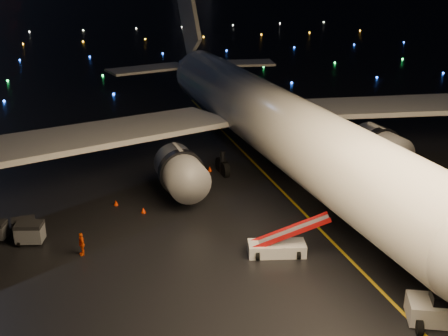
{
  "coord_description": "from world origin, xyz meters",
  "views": [
    {
      "loc": [
        -7.27,
        -28.97,
        21.15
      ],
      "look_at": [
        4.69,
        12.0,
        5.0
      ],
      "focal_mm": 45.0,
      "sensor_mm": 36.0,
      "label": 1
    }
  ],
  "objects_px": {
    "pushback_tug": "(443,307)",
    "crew_c": "(82,244)",
    "baggage_cart_1": "(24,227)",
    "baggage_cart_0": "(30,233)",
    "airliner": "(260,78)",
    "belt_loader": "(277,236)"
  },
  "relations": [
    {
      "from": "pushback_tug",
      "to": "crew_c",
      "type": "distance_m",
      "value": 25.55
    },
    {
      "from": "crew_c",
      "to": "baggage_cart_0",
      "type": "relative_size",
      "value": 0.9
    },
    {
      "from": "airliner",
      "to": "belt_loader",
      "type": "bearing_deg",
      "value": -108.44
    },
    {
      "from": "baggage_cart_0",
      "to": "belt_loader",
      "type": "bearing_deg",
      "value": -6.59
    },
    {
      "from": "pushback_tug",
      "to": "crew_c",
      "type": "bearing_deg",
      "value": 169.01
    },
    {
      "from": "baggage_cart_0",
      "to": "pushback_tug",
      "type": "bearing_deg",
      "value": -20.72
    },
    {
      "from": "baggage_cart_0",
      "to": "airliner",
      "type": "bearing_deg",
      "value": 42.67
    },
    {
      "from": "belt_loader",
      "to": "crew_c",
      "type": "xyz_separation_m",
      "value": [
        -14.12,
        4.08,
        -0.62
      ]
    },
    {
      "from": "belt_loader",
      "to": "crew_c",
      "type": "relative_size",
      "value": 3.45
    },
    {
      "from": "belt_loader",
      "to": "baggage_cart_0",
      "type": "distance_m",
      "value": 19.27
    },
    {
      "from": "baggage_cart_1",
      "to": "airliner",
      "type": "bearing_deg",
      "value": 21.13
    },
    {
      "from": "crew_c",
      "to": "baggage_cart_1",
      "type": "height_order",
      "value": "crew_c"
    },
    {
      "from": "baggage_cart_1",
      "to": "pushback_tug",
      "type": "bearing_deg",
      "value": -40.52
    },
    {
      "from": "baggage_cart_1",
      "to": "baggage_cart_0",
      "type": "bearing_deg",
      "value": -73.18
    },
    {
      "from": "baggage_cart_1",
      "to": "belt_loader",
      "type": "bearing_deg",
      "value": -28.02
    },
    {
      "from": "airliner",
      "to": "crew_c",
      "type": "bearing_deg",
      "value": -144.98
    },
    {
      "from": "crew_c",
      "to": "pushback_tug",
      "type": "bearing_deg",
      "value": 42.5
    },
    {
      "from": "airliner",
      "to": "pushback_tug",
      "type": "distance_m",
      "value": 31.11
    },
    {
      "from": "airliner",
      "to": "crew_c",
      "type": "height_order",
      "value": "airliner"
    },
    {
      "from": "airliner",
      "to": "baggage_cart_0",
      "type": "relative_size",
      "value": 32.49
    },
    {
      "from": "airliner",
      "to": "crew_c",
      "type": "distance_m",
      "value": 26.1
    },
    {
      "from": "crew_c",
      "to": "baggage_cart_1",
      "type": "xyz_separation_m",
      "value": [
        -4.29,
        4.41,
        -0.16
      ]
    }
  ]
}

